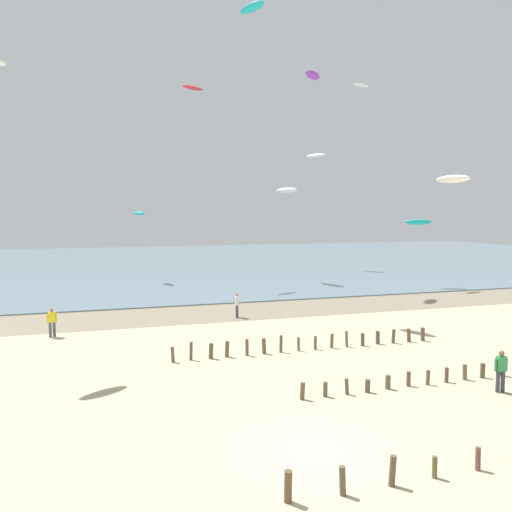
# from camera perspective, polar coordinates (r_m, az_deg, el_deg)

# --- Properties ---
(ground_plane) EXTENTS (160.00, 160.00, 0.00)m
(ground_plane) POSITION_cam_1_polar(r_m,az_deg,el_deg) (16.37, 6.44, -21.18)
(ground_plane) COLOR #C6B58C
(wet_sand_strip) EXTENTS (120.00, 6.50, 0.01)m
(wet_sand_strip) POSITION_cam_1_polar(r_m,az_deg,el_deg) (36.11, -7.25, -6.61)
(wet_sand_strip) COLOR gray
(wet_sand_strip) RESTS_ON ground
(sea) EXTENTS (160.00, 70.00, 0.10)m
(sea) POSITION_cam_1_polar(r_m,az_deg,el_deg) (73.73, -12.28, -0.77)
(sea) COLOR slate
(sea) RESTS_ON ground
(groyne_foreground) EXTENTS (12.84, 0.35, 0.84)m
(groyne_foreground) POSITION_cam_1_polar(r_m,az_deg,el_deg) (16.68, 25.42, -19.72)
(groyne_foreground) COLOR brown
(groyne_foreground) RESTS_ON ground
(groyne_near) EXTENTS (11.56, 0.37, 0.69)m
(groyne_near) POSITION_cam_1_polar(r_m,az_deg,el_deg) (22.95, 19.65, -12.82)
(groyne_near) COLOR brown
(groyne_near) RESTS_ON ground
(groyne_mid) EXTENTS (14.27, 0.37, 0.91)m
(groyne_mid) POSITION_cam_1_polar(r_m,az_deg,el_deg) (26.85, 6.46, -9.80)
(groyne_mid) COLOR brown
(groyne_mid) RESTS_ON ground
(person_mid_beach) EXTENTS (0.27, 0.56, 1.71)m
(person_mid_beach) POSITION_cam_1_polar(r_m,az_deg,el_deg) (34.57, -2.18, -5.55)
(person_mid_beach) COLOR #383842
(person_mid_beach) RESTS_ON ground
(person_by_waterline) EXTENTS (0.56, 0.29, 1.71)m
(person_by_waterline) POSITION_cam_1_polar(r_m,az_deg,el_deg) (31.54, -22.26, -6.94)
(person_by_waterline) COLOR #4C4C56
(person_by_waterline) RESTS_ON ground
(person_right_flank) EXTENTS (0.56, 0.27, 1.71)m
(person_right_flank) POSITION_cam_1_polar(r_m,az_deg,el_deg) (22.78, 26.16, -11.59)
(person_right_flank) COLOR #383842
(person_right_flank) RESTS_ON ground
(kite_aloft_0) EXTENTS (2.52, 1.76, 0.62)m
(kite_aloft_0) POSITION_cam_1_polar(r_m,az_deg,el_deg) (51.51, -7.28, 18.51)
(kite_aloft_0) COLOR red
(kite_aloft_1) EXTENTS (1.38, 2.68, 0.47)m
(kite_aloft_1) POSITION_cam_1_polar(r_m,az_deg,el_deg) (52.88, -13.18, 4.77)
(kite_aloft_1) COLOR #19B2B7
(kite_aloft_3) EXTENTS (1.99, 3.57, 0.56)m
(kite_aloft_3) POSITION_cam_1_polar(r_m,az_deg,el_deg) (52.00, 3.51, 7.50)
(kite_aloft_3) COLOR white
(kite_aloft_4) EXTENTS (1.71, 2.69, 0.52)m
(kite_aloft_4) POSITION_cam_1_polar(r_m,az_deg,el_deg) (38.98, -0.47, 26.49)
(kite_aloft_4) COLOR #19B2B7
(kite_aloft_5) EXTENTS (2.76, 1.66, 0.75)m
(kite_aloft_5) POSITION_cam_1_polar(r_m,az_deg,el_deg) (50.81, 18.07, 3.69)
(kite_aloft_5) COLOR #19B2B7
(kite_aloft_6) EXTENTS (2.24, 3.24, 0.74)m
(kite_aloft_6) POSITION_cam_1_polar(r_m,az_deg,el_deg) (65.50, 6.83, 11.33)
(kite_aloft_6) COLOR white
(kite_aloft_7) EXTENTS (2.53, 2.46, 0.73)m
(kite_aloft_7) POSITION_cam_1_polar(r_m,az_deg,el_deg) (48.25, 6.48, 19.82)
(kite_aloft_7) COLOR purple
(kite_aloft_8) EXTENTS (2.12, 1.17, 0.36)m
(kite_aloft_8) POSITION_cam_1_polar(r_m,az_deg,el_deg) (53.66, 11.90, 18.54)
(kite_aloft_8) COLOR white
(kite_aloft_9) EXTENTS (1.13, 2.66, 0.58)m
(kite_aloft_9) POSITION_cam_1_polar(r_m,az_deg,el_deg) (31.37, 21.53, 8.18)
(kite_aloft_9) COLOR white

